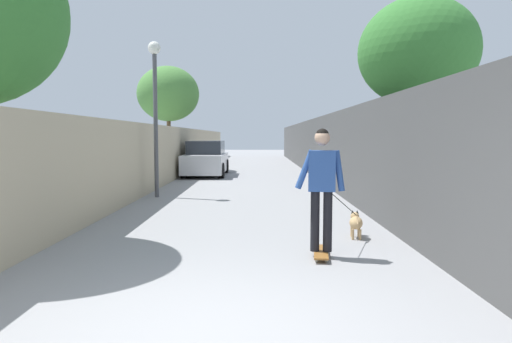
% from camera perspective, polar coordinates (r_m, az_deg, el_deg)
% --- Properties ---
extents(ground_plane, '(80.00, 80.00, 0.00)m').
position_cam_1_polar(ground_plane, '(17.72, -1.25, -1.08)').
color(ground_plane, gray).
extents(wall_left, '(48.00, 0.30, 2.13)m').
position_cam_1_polar(wall_left, '(16.01, -12.25, 2.03)').
color(wall_left, tan).
rests_on(wall_left, ground).
extents(fence_right, '(48.00, 0.30, 2.51)m').
position_cam_1_polar(fence_right, '(15.84, 9.51, 2.73)').
color(fence_right, '#4C4C4C').
rests_on(fence_right, ground).
extents(tree_left_near, '(3.13, 3.13, 5.29)m').
position_cam_1_polar(tree_left_near, '(23.17, -11.27, 9.78)').
color(tree_left_near, brown).
rests_on(tree_left_near, ground).
extents(tree_right_far, '(2.90, 2.90, 5.15)m').
position_cam_1_polar(tree_right_far, '(11.99, 20.12, 14.22)').
color(tree_right_far, brown).
rests_on(tree_right_far, ground).
extents(lamp_post, '(0.36, 0.36, 4.39)m').
position_cam_1_polar(lamp_post, '(12.98, -12.90, 10.02)').
color(lamp_post, '#4C4C51').
rests_on(lamp_post, ground).
extents(skateboard, '(0.82, 0.30, 0.08)m').
position_cam_1_polar(skateboard, '(6.55, 8.38, -10.26)').
color(skateboard, brown).
rests_on(skateboard, ground).
extents(person_skateboarder, '(0.27, 0.72, 1.77)m').
position_cam_1_polar(person_skateboarder, '(6.37, 8.49, -1.03)').
color(person_skateboarder, black).
rests_on(person_skateboarder, skateboard).
extents(dog, '(1.48, 0.90, 1.06)m').
position_cam_1_polar(dog, '(7.79, 12.75, -6.38)').
color(dog, tan).
rests_on(dog, ground).
extents(car_near, '(4.40, 1.80, 1.54)m').
position_cam_1_polar(car_near, '(19.93, -6.45, 1.58)').
color(car_near, silver).
rests_on(car_near, ground).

